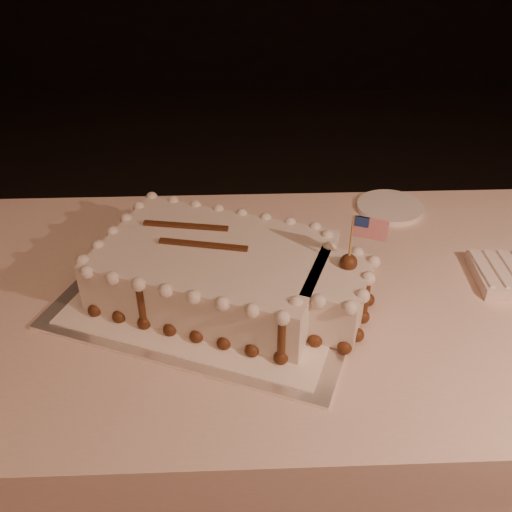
{
  "coord_description": "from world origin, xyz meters",
  "views": [
    {
      "loc": [
        -0.22,
        -0.28,
        1.45
      ],
      "look_at": [
        -0.19,
        0.6,
        0.84
      ],
      "focal_mm": 40.0,
      "sensor_mm": 36.0,
      "label": 1
    }
  ],
  "objects_px": {
    "banquet_table": "(335,414)",
    "side_plate": "(390,207)",
    "cake_board": "(215,293)",
    "sheet_cake": "(229,273)"
  },
  "relations": [
    {
      "from": "banquet_table",
      "to": "side_plate",
      "type": "relative_size",
      "value": 14.93
    },
    {
      "from": "sheet_cake",
      "to": "banquet_table",
      "type": "bearing_deg",
      "value": 3.66
    },
    {
      "from": "banquet_table",
      "to": "sheet_cake",
      "type": "xyz_separation_m",
      "value": [
        -0.24,
        -0.02,
        0.43
      ]
    },
    {
      "from": "banquet_table",
      "to": "cake_board",
      "type": "bearing_deg",
      "value": -179.03
    },
    {
      "from": "cake_board",
      "to": "side_plate",
      "type": "relative_size",
      "value": 3.46
    },
    {
      "from": "banquet_table",
      "to": "side_plate",
      "type": "bearing_deg",
      "value": 63.95
    },
    {
      "from": "cake_board",
      "to": "side_plate",
      "type": "distance_m",
      "value": 0.52
    },
    {
      "from": "cake_board",
      "to": "banquet_table",
      "type": "bearing_deg",
      "value": 22.87
    },
    {
      "from": "cake_board",
      "to": "side_plate",
      "type": "bearing_deg",
      "value": 58.71
    },
    {
      "from": "banquet_table",
      "to": "cake_board",
      "type": "height_order",
      "value": "cake_board"
    }
  ]
}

